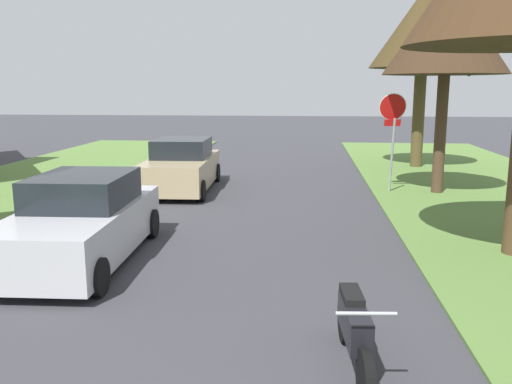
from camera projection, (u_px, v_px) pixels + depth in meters
stop_sign_far at (392, 121)px, 15.92m from camera, size 0.82×0.68×2.92m
street_tree_right_mid_b at (447, 29)px, 15.25m from camera, size 3.54×3.54×6.02m
street_tree_right_far at (423, 29)px, 20.45m from camera, size 4.01×4.01×6.78m
parked_sedan_silver at (82, 222)px, 9.82m from camera, size 2.08×4.46×1.57m
parked_sedan_tan at (181, 167)px, 16.65m from camera, size 2.08×4.46×1.57m
parked_motorcycle at (354, 329)px, 6.00m from camera, size 0.60×2.05×0.97m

